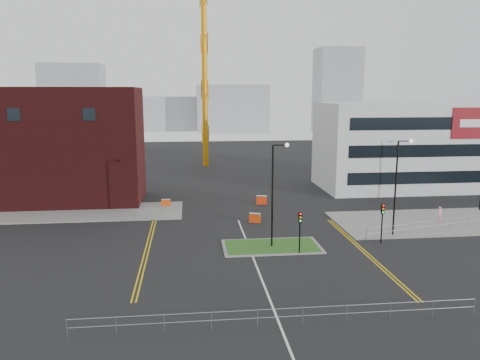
# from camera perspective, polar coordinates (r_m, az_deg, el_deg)

# --- Properties ---
(ground) EXTENTS (200.00, 200.00, 0.00)m
(ground) POSITION_cam_1_polar(r_m,az_deg,el_deg) (33.95, 2.91, -12.59)
(ground) COLOR black
(ground) RESTS_ON ground
(pavement_left) EXTENTS (28.00, 8.00, 0.12)m
(pavement_left) POSITION_cam_1_polar(r_m,az_deg,el_deg) (56.45, -21.47, -3.78)
(pavement_left) COLOR slate
(pavement_left) RESTS_ON ground
(pavement_right) EXTENTS (24.00, 10.00, 0.12)m
(pavement_right) POSITION_cam_1_polar(r_m,az_deg,el_deg) (54.01, 24.13, -4.61)
(pavement_right) COLOR slate
(pavement_right) RESTS_ON ground
(island_kerb) EXTENTS (8.60, 4.60, 0.08)m
(island_kerb) POSITION_cam_1_polar(r_m,az_deg,el_deg) (41.62, 3.88, -8.09)
(island_kerb) COLOR slate
(island_kerb) RESTS_ON ground
(grass_island) EXTENTS (8.00, 4.00, 0.12)m
(grass_island) POSITION_cam_1_polar(r_m,az_deg,el_deg) (41.62, 3.88, -8.07)
(grass_island) COLOR #214E1A
(grass_island) RESTS_ON ground
(brick_building) EXTENTS (24.20, 10.07, 14.24)m
(brick_building) POSITION_cam_1_polar(r_m,az_deg,el_deg) (61.80, -23.13, 3.70)
(brick_building) COLOR #3E0F10
(brick_building) RESTS_ON ground
(office_block) EXTENTS (25.00, 12.20, 12.00)m
(office_block) POSITION_cam_1_polar(r_m,az_deg,el_deg) (70.43, 19.99, 3.96)
(office_block) COLOR #B6B9BC
(office_block) RESTS_ON ground
(tower_crane) EXTENTS (52.89, 5.60, 41.95)m
(tower_crane) POSITION_cam_1_polar(r_m,az_deg,el_deg) (88.06, -0.65, 20.66)
(tower_crane) COLOR orange
(tower_crane) RESTS_ON ground
(streetlamp_island) EXTENTS (1.46, 0.36, 9.18)m
(streetlamp_island) POSITION_cam_1_polar(r_m,az_deg,el_deg) (40.27, 4.28, -0.82)
(streetlamp_island) COLOR black
(streetlamp_island) RESTS_ON ground
(streetlamp_right_near) EXTENTS (1.46, 0.36, 9.18)m
(streetlamp_right_near) POSITION_cam_1_polar(r_m,az_deg,el_deg) (45.83, 18.73, 0.04)
(streetlamp_right_near) COLOR black
(streetlamp_right_near) RESTS_ON ground
(traffic_light_island) EXTENTS (0.28, 0.33, 3.65)m
(traffic_light_island) POSITION_cam_1_polar(r_m,az_deg,el_deg) (39.39, 7.33, -5.39)
(traffic_light_island) COLOR black
(traffic_light_island) RESTS_ON ground
(traffic_light_right) EXTENTS (0.28, 0.33, 3.65)m
(traffic_light_right) POSITION_cam_1_polar(r_m,az_deg,el_deg) (43.73, 16.98, -4.17)
(traffic_light_right) COLOR black
(traffic_light_right) RESTS_ON ground
(railing_front) EXTENTS (24.05, 0.05, 1.10)m
(railing_front) POSITION_cam_1_polar(r_m,az_deg,el_deg) (28.26, 4.94, -15.87)
(railing_front) COLOR gray
(railing_front) RESTS_ON ground
(railing_left) EXTENTS (6.05, 0.05, 1.10)m
(railing_left) POSITION_cam_1_polar(r_m,az_deg,el_deg) (50.74, -12.82, -4.07)
(railing_left) COLOR gray
(railing_left) RESTS_ON ground
(railing_right) EXTENTS (19.05, 5.05, 1.10)m
(railing_right) POSITION_cam_1_polar(r_m,az_deg,el_deg) (51.01, 24.14, -4.63)
(railing_right) COLOR gray
(railing_right) RESTS_ON ground
(centre_line) EXTENTS (0.15, 30.00, 0.01)m
(centre_line) POSITION_cam_1_polar(r_m,az_deg,el_deg) (35.77, 2.39, -11.33)
(centre_line) COLOR silver
(centre_line) RESTS_ON ground
(yellow_left_a) EXTENTS (0.12, 24.00, 0.01)m
(yellow_left_a) POSITION_cam_1_polar(r_m,az_deg,el_deg) (43.10, -11.29, -7.67)
(yellow_left_a) COLOR gold
(yellow_left_a) RESTS_ON ground
(yellow_left_b) EXTENTS (0.12, 24.00, 0.01)m
(yellow_left_b) POSITION_cam_1_polar(r_m,az_deg,el_deg) (43.07, -10.89, -7.66)
(yellow_left_b) COLOR gold
(yellow_left_b) RESTS_ON ground
(yellow_right_a) EXTENTS (0.12, 20.00, 0.01)m
(yellow_right_a) POSITION_cam_1_polar(r_m,az_deg,el_deg) (41.77, 14.67, -8.41)
(yellow_right_a) COLOR gold
(yellow_right_a) RESTS_ON ground
(yellow_right_b) EXTENTS (0.12, 20.00, 0.01)m
(yellow_right_b) POSITION_cam_1_polar(r_m,az_deg,el_deg) (41.88, 15.06, -8.38)
(yellow_right_b) COLOR gold
(yellow_right_b) RESTS_ON ground
(skyline_a) EXTENTS (18.00, 12.00, 22.00)m
(skyline_a) POSITION_cam_1_polar(r_m,az_deg,el_deg) (154.80, -19.59, 9.12)
(skyline_a) COLOR gray
(skyline_a) RESTS_ON ground
(skyline_b) EXTENTS (24.00, 12.00, 16.00)m
(skyline_b) POSITION_cam_1_polar(r_m,az_deg,el_deg) (161.59, -0.95, 8.69)
(skyline_b) COLOR gray
(skyline_b) RESTS_ON ground
(skyline_c) EXTENTS (14.00, 12.00, 28.00)m
(skyline_c) POSITION_cam_1_polar(r_m,az_deg,el_deg) (163.65, 11.73, 10.60)
(skyline_c) COLOR gray
(skyline_c) RESTS_ON ground
(skyline_d) EXTENTS (30.00, 12.00, 12.00)m
(skyline_d) POSITION_cam_1_polar(r_m,az_deg,el_deg) (170.98, -7.34, 8.04)
(skyline_d) COLOR gray
(skyline_d) RESTS_ON ground
(pedestrian) EXTENTS (0.68, 0.55, 1.63)m
(pedestrian) POSITION_cam_1_polar(r_m,az_deg,el_deg) (53.38, 23.19, -3.87)
(pedestrian) COLOR pink
(pedestrian) RESTS_ON ground
(barrier_left) EXTENTS (1.08, 0.41, 0.90)m
(barrier_left) POSITION_cam_1_polar(r_m,az_deg,el_deg) (56.36, -9.01, -2.74)
(barrier_left) COLOR #E2440C
(barrier_left) RESTS_ON ground
(barrier_mid) EXTENTS (1.23, 0.75, 0.98)m
(barrier_mid) POSITION_cam_1_polar(r_m,az_deg,el_deg) (48.98, 1.83, -4.59)
(barrier_mid) COLOR red
(barrier_mid) RESTS_ON ground
(barrier_right) EXTENTS (1.31, 0.61, 1.06)m
(barrier_right) POSITION_cam_1_polar(r_m,az_deg,el_deg) (56.93, 2.65, -2.39)
(barrier_right) COLOR red
(barrier_right) RESTS_ON ground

